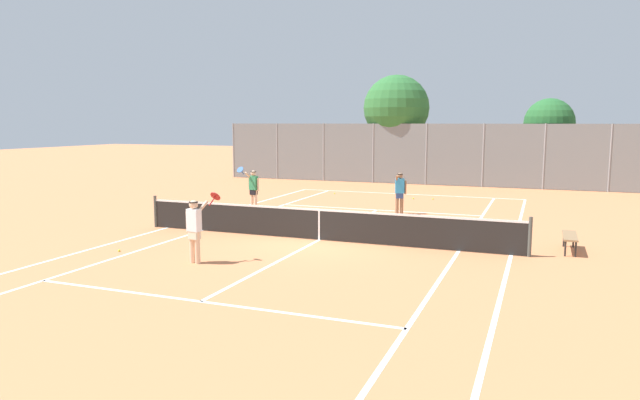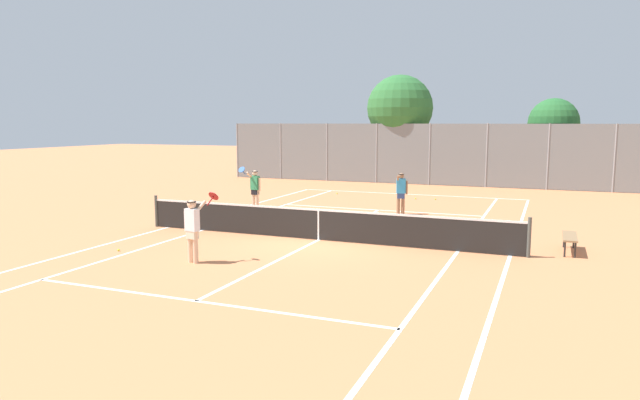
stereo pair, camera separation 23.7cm
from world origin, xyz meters
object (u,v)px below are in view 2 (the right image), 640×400
at_px(loose_tennis_ball_0, 389,231).
at_px(tree_behind_left, 400,109).
at_px(loose_tennis_ball_1, 416,199).
at_px(loose_tennis_ball_5, 119,250).
at_px(player_near_side, 193,227).
at_px(tennis_net, 318,223).
at_px(player_far_right, 401,191).
at_px(loose_tennis_ball_2, 337,193).
at_px(loose_tennis_ball_4, 236,228).
at_px(loose_tennis_ball_3, 435,199).
at_px(player_far_left, 255,187).
at_px(courtside_bench, 570,238).
at_px(tree_behind_right, 555,125).

bearing_deg(loose_tennis_ball_0, tree_behind_left, 103.24).
relative_size(loose_tennis_ball_1, loose_tennis_ball_5, 1.00).
bearing_deg(player_near_side, tree_behind_left, 90.76).
distance_m(tennis_net, player_far_right, 5.81).
relative_size(loose_tennis_ball_0, loose_tennis_ball_1, 1.00).
bearing_deg(loose_tennis_ball_2, loose_tennis_ball_1, -6.25).
bearing_deg(tennis_net, player_far_right, 79.14).
height_order(tennis_net, loose_tennis_ball_5, tennis_net).
bearing_deg(loose_tennis_ball_4, loose_tennis_ball_3, 63.78).
bearing_deg(loose_tennis_ball_2, loose_tennis_ball_4, -89.34).
distance_m(player_far_left, courtside_bench, 12.16).
height_order(player_far_left, loose_tennis_ball_3, player_far_left).
bearing_deg(loose_tennis_ball_4, tennis_net, -11.21).
xyz_separation_m(player_far_right, loose_tennis_ball_4, (-4.34, -5.05, -0.88)).
relative_size(loose_tennis_ball_2, loose_tennis_ball_3, 1.00).
height_order(loose_tennis_ball_2, tree_behind_left, tree_behind_left).
xyz_separation_m(tennis_net, player_far_left, (-4.66, 4.59, 0.42)).
bearing_deg(tree_behind_left, loose_tennis_ball_0, -76.76).
height_order(player_far_right, courtside_bench, player_far_right).
distance_m(player_far_left, tree_behind_left, 14.18).
height_order(tennis_net, tree_behind_left, tree_behind_left).
bearing_deg(loose_tennis_ball_3, loose_tennis_ball_5, -113.71).
xyz_separation_m(loose_tennis_ball_0, loose_tennis_ball_2, (-5.00, 8.60, 0.00)).
bearing_deg(loose_tennis_ball_2, player_far_left, -102.13).
bearing_deg(tree_behind_left, tennis_net, -83.23).
distance_m(loose_tennis_ball_2, tree_behind_right, 13.01).
relative_size(tennis_net, loose_tennis_ball_0, 181.82).
bearing_deg(loose_tennis_ball_1, loose_tennis_ball_5, -110.83).
distance_m(loose_tennis_ball_3, loose_tennis_ball_5, 15.12).
xyz_separation_m(loose_tennis_ball_2, loose_tennis_ball_3, (4.91, -0.26, 0.00)).
relative_size(tennis_net, loose_tennis_ball_1, 181.82).
bearing_deg(loose_tennis_ball_1, tree_behind_right, 54.86).
relative_size(loose_tennis_ball_0, loose_tennis_ball_5, 1.00).
bearing_deg(tree_behind_left, loose_tennis_ball_3, -64.53).
distance_m(tennis_net, player_far_left, 6.56).
distance_m(loose_tennis_ball_0, courtside_bench, 5.42).
xyz_separation_m(tree_behind_left, tree_behind_right, (8.63, 0.31, -0.90)).
distance_m(player_near_side, player_far_left, 8.82).
height_order(player_near_side, loose_tennis_ball_0, player_near_side).
bearing_deg(loose_tennis_ball_5, player_far_right, 58.44).
distance_m(loose_tennis_ball_0, loose_tennis_ball_3, 8.34).
bearing_deg(tree_behind_left, loose_tennis_ball_4, -93.58).
distance_m(loose_tennis_ball_2, loose_tennis_ball_5, 14.15).
height_order(player_near_side, loose_tennis_ball_2, player_near_side).
bearing_deg(loose_tennis_ball_0, loose_tennis_ball_1, 96.77).
distance_m(loose_tennis_ball_0, tree_behind_left, 17.09).
relative_size(player_far_left, player_far_right, 1.11).
xyz_separation_m(tennis_net, loose_tennis_ball_1, (0.67, 10.20, -0.48)).
bearing_deg(tree_behind_right, loose_tennis_ball_3, -121.40).
bearing_deg(tennis_net, loose_tennis_ball_2, 107.54).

